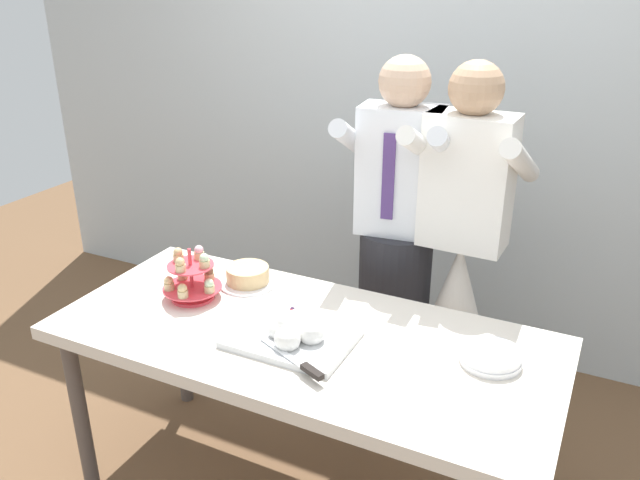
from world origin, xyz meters
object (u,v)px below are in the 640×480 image
at_px(round_cake, 248,276).
at_px(person_groom, 395,267).
at_px(cupcake_stand, 191,279).
at_px(main_cake_tray, 293,331).
at_px(plate_stack, 491,357).
at_px(dessert_table, 303,350).
at_px(person_bride, 455,316).

relative_size(round_cake, person_groom, 0.14).
xyz_separation_m(cupcake_stand, main_cake_tray, (0.51, -0.11, -0.04)).
distance_m(plate_stack, person_groom, 0.82).
distance_m(dessert_table, person_groom, 0.72).
height_order(cupcake_stand, person_bride, person_bride).
height_order(dessert_table, plate_stack, plate_stack).
relative_size(person_groom, person_bride, 1.00).
distance_m(dessert_table, plate_stack, 0.66).
bearing_deg(dessert_table, plate_stack, 9.40).
distance_m(dessert_table, main_cake_tray, 0.13).
relative_size(cupcake_stand, main_cake_tray, 0.54).
relative_size(dessert_table, plate_stack, 8.79).
xyz_separation_m(plate_stack, round_cake, (-1.02, 0.13, 0.01)).
bearing_deg(plate_stack, person_groom, 132.18).
bearing_deg(plate_stack, person_bride, 114.02).
xyz_separation_m(dessert_table, person_bride, (0.38, 0.69, -0.12)).
bearing_deg(round_cake, dessert_table, -32.48).
bearing_deg(cupcake_stand, round_cake, 56.62).
distance_m(plate_stack, round_cake, 1.03).
bearing_deg(main_cake_tray, plate_stack, 14.97).
bearing_deg(person_groom, main_cake_tray, -96.68).
distance_m(round_cake, person_bride, 0.91).
bearing_deg(person_bride, plate_stack, -65.98).
relative_size(main_cake_tray, person_groom, 0.26).
bearing_deg(main_cake_tray, dessert_table, 90.03).
relative_size(cupcake_stand, person_groom, 0.14).
xyz_separation_m(main_cake_tray, person_bride, (0.38, 0.76, -0.23)).
relative_size(dessert_table, cupcake_stand, 7.83).
bearing_deg(cupcake_stand, dessert_table, -4.74).
xyz_separation_m(dessert_table, person_groom, (0.09, 0.71, 0.05)).
bearing_deg(dessert_table, cupcake_stand, 175.26).
relative_size(main_cake_tray, person_bride, 0.26).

